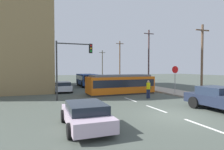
{
  "coord_description": "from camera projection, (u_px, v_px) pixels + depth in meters",
  "views": [
    {
      "loc": [
        -7.23,
        -8.89,
        2.78
      ],
      "look_at": [
        -0.46,
        9.45,
        2.08
      ],
      "focal_mm": 30.03,
      "sensor_mm": 36.0,
      "label": 1
    }
  ],
  "objects": [
    {
      "name": "city_bus",
      "position": [
        87.0,
        79.0,
        29.22
      ],
      "size": [
        2.57,
        5.97,
        1.85
      ],
      "color": "navy",
      "rests_on": "ground"
    },
    {
      "name": "lane_stripe_4",
      "position": [
        89.0,
        85.0,
        31.41
      ],
      "size": [
        0.16,
        2.4,
        0.01
      ],
      "primitive_type": "cube",
      "color": "silver",
      "rests_on": "ground"
    },
    {
      "name": "ground_plane",
      "position": [
        114.0,
        94.0,
        20.32
      ],
      "size": [
        120.0,
        120.0,
        0.0
      ],
      "primitive_type": "plane",
      "color": "#485047"
    },
    {
      "name": "utility_pole_far",
      "position": [
        120.0,
        60.0,
        42.53
      ],
      "size": [
        1.8,
        0.24,
        8.97
      ],
      "color": "brown",
      "rests_on": "ground"
    },
    {
      "name": "parked_sedan_mid",
      "position": [
        63.0,
        87.0,
        22.09
      ],
      "size": [
        2.07,
        4.2,
        1.19
      ],
      "color": "silver",
      "rests_on": "ground"
    },
    {
      "name": "utility_pole_distant",
      "position": [
        102.0,
        64.0,
        53.22
      ],
      "size": [
        1.8,
        0.24,
        7.87
      ],
      "color": "#4B4431",
      "rests_on": "ground"
    },
    {
      "name": "lane_stripe_3",
      "position": [
        99.0,
        88.0,
        25.78
      ],
      "size": [
        0.16,
        2.4,
        0.01
      ],
      "primitive_type": "cube",
      "color": "silver",
      "rests_on": "ground"
    },
    {
      "name": "stop_sign",
      "position": [
        175.0,
        74.0,
        19.81
      ],
      "size": [
        0.76,
        0.07,
        2.88
      ],
      "color": "gray",
      "rests_on": "sidewalk_curb_right"
    },
    {
      "name": "lane_stripe_0",
      "position": [
        203.0,
        125.0,
        9.06
      ],
      "size": [
        0.16,
        2.4,
        0.01
      ],
      "primitive_type": "cube",
      "color": "silver",
      "rests_on": "ground"
    },
    {
      "name": "pickup_truck_parked",
      "position": [
        224.0,
        99.0,
        12.02
      ],
      "size": [
        2.35,
        5.04,
        1.55
      ],
      "color": "#1E263A",
      "rests_on": "ground"
    },
    {
      "name": "traffic_light_mast",
      "position": [
        71.0,
        59.0,
        16.36
      ],
      "size": [
        3.19,
        0.33,
        5.12
      ],
      "color": "#333333",
      "rests_on": "ground"
    },
    {
      "name": "parked_sedan_near",
      "position": [
        86.0,
        114.0,
        8.75
      ],
      "size": [
        1.99,
        4.12,
        1.19
      ],
      "color": "silver",
      "rests_on": "ground"
    },
    {
      "name": "utility_pole_near",
      "position": [
        202.0,
        58.0,
        20.31
      ],
      "size": [
        1.8,
        0.24,
        7.5
      ],
      "color": "brown",
      "rests_on": "ground"
    },
    {
      "name": "lane_stripe_1",
      "position": [
        156.0,
        109.0,
        12.81
      ],
      "size": [
        0.16,
        2.4,
        0.01
      ],
      "primitive_type": "cube",
      "color": "silver",
      "rests_on": "ground"
    },
    {
      "name": "sidewalk_curb_right",
      "position": [
        191.0,
        95.0,
        18.91
      ],
      "size": [
        3.2,
        36.0,
        0.14
      ],
      "primitive_type": "cube",
      "color": "#A19686",
      "rests_on": "ground"
    },
    {
      "name": "lane_stripe_2",
      "position": [
        130.0,
        100.0,
        16.56
      ],
      "size": [
        0.16,
        2.4,
        0.01
      ],
      "primitive_type": "cube",
      "color": "silver",
      "rests_on": "ground"
    },
    {
      "name": "utility_pole_mid",
      "position": [
        149.0,
        57.0,
        30.46
      ],
      "size": [
        1.8,
        0.24,
        9.0
      ],
      "color": "#523A3A",
      "rests_on": "ground"
    },
    {
      "name": "pedestrian_crossing",
      "position": [
        148.0,
        88.0,
        17.3
      ],
      "size": [
        0.51,
        0.36,
        1.67
      ],
      "color": "#1D2749",
      "rests_on": "ground"
    },
    {
      "name": "streetcar_tram",
      "position": [
        120.0,
        84.0,
        20.34
      ],
      "size": [
        7.31,
        2.82,
        2.08
      ],
      "color": "orange",
      "rests_on": "ground"
    }
  ]
}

